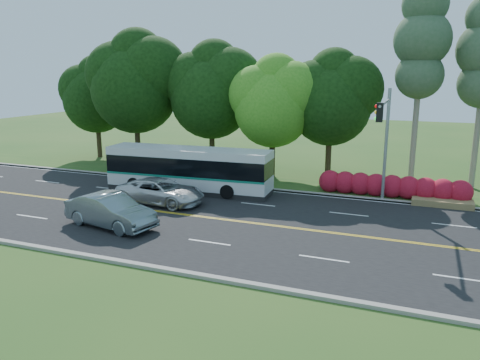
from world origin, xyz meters
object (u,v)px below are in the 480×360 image
(suv, at_px, (161,191))
(traffic_signal, at_px, (385,130))
(transit_bus, at_px, (189,170))
(sedan, at_px, (111,211))

(suv, bearing_deg, traffic_signal, -69.96)
(traffic_signal, distance_m, transit_bus, 12.88)
(traffic_signal, bearing_deg, suv, -163.11)
(transit_bus, distance_m, sedan, 8.22)
(traffic_signal, relative_size, transit_bus, 0.62)
(traffic_signal, bearing_deg, sedan, -145.76)
(suv, bearing_deg, sedan, -178.23)
(transit_bus, relative_size, suv, 2.07)
(transit_bus, bearing_deg, suv, -96.66)
(transit_bus, bearing_deg, traffic_signal, -1.19)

